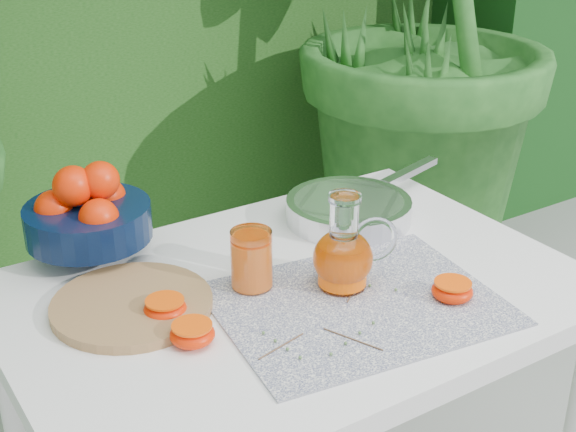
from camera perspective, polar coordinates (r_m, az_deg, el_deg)
potted_plant_right at (r=2.76m, az=7.68°, el=14.46°), size 2.69×2.69×1.93m
white_table at (r=1.46m, az=0.43°, el=-7.83°), size 1.00×0.70×0.75m
placemat at (r=1.37m, az=4.96°, el=-6.25°), size 0.51×0.42×0.00m
cutting_board at (r=1.37m, az=-11.04°, el=-6.22°), size 0.27×0.27×0.02m
fruit_bowl at (r=1.53m, az=-14.11°, el=0.15°), size 0.24×0.24×0.19m
juice_pitcher at (r=1.39m, az=4.01°, el=-2.80°), size 0.16×0.14×0.17m
juice_tumbler at (r=1.39m, az=-2.61°, el=-3.19°), size 0.08×0.08×0.11m
saute_pan at (r=1.66m, az=4.42°, el=0.55°), size 0.47×0.32×0.05m
orange_halves at (r=1.32m, az=-1.02°, el=-6.71°), size 0.52×0.29×0.03m
thyme_sprigs at (r=1.32m, az=3.23°, el=-7.36°), size 0.31×0.24×0.01m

